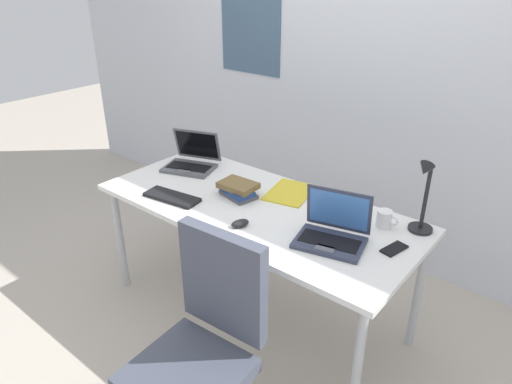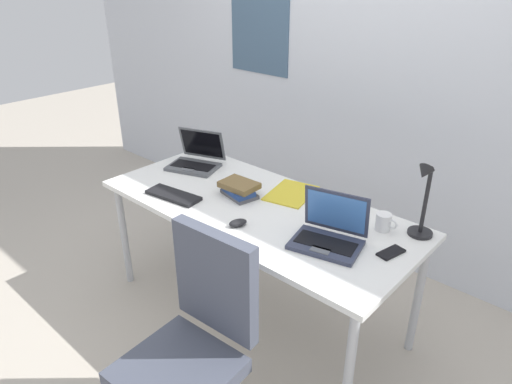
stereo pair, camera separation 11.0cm
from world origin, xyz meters
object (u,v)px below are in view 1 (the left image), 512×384
desk_lamp (424,197)px  cell_phone (394,249)px  laptop_front_left (332,232)px  book_stack (238,190)px  office_chair (200,366)px  external_keyboard (172,197)px  computer_mouse (240,223)px  laptop_by_keyboard (192,161)px  coffee_mug (384,219)px  paper_folder_far_corner (290,192)px

desk_lamp → cell_phone: 0.29m
laptop_front_left → cell_phone: 0.29m
book_stack → office_chair: bearing=-59.2°
external_keyboard → computer_mouse: (0.50, 0.01, 0.01)m
external_keyboard → cell_phone: external_keyboard is taller
cell_phone → office_chair: 1.01m
laptop_by_keyboard → cell_phone: size_ratio=2.84×
desk_lamp → book_stack: desk_lamp is taller
external_keyboard → coffee_mug: size_ratio=2.92×
laptop_front_left → office_chair: laptop_front_left is taller
paper_folder_far_corner → coffee_mug: coffee_mug is taller
paper_folder_far_corner → desk_lamp: bearing=2.9°
laptop_front_left → office_chair: size_ratio=0.38×
laptop_front_left → laptop_by_keyboard: size_ratio=0.95×
computer_mouse → book_stack: (-0.23, 0.25, 0.03)m
computer_mouse → paper_folder_far_corner: computer_mouse is taller
laptop_by_keyboard → coffee_mug: (1.30, 0.08, -0.00)m
computer_mouse → coffee_mug: (0.56, 0.45, 0.03)m
book_stack → office_chair: (0.48, -0.80, -0.38)m
desk_lamp → coffee_mug: 0.22m
cell_phone → coffee_mug: 0.21m
coffee_mug → office_chair: bearing=-107.4°
laptop_by_keyboard → office_chair: 1.40m
desk_lamp → book_stack: (-0.95, -0.26, -0.16)m
laptop_front_left → computer_mouse: size_ratio=3.84×
laptop_by_keyboard → book_stack: laptop_by_keyboard is taller
desk_lamp → coffee_mug: bearing=-162.7°
cell_phone → paper_folder_far_corner: bearing=179.0°
laptop_front_left → paper_folder_far_corner: size_ratio=1.19×
external_keyboard → computer_mouse: 0.50m
external_keyboard → desk_lamp: bearing=14.7°
desk_lamp → cell_phone: size_ratio=2.94×
cell_phone → coffee_mug: (-0.13, 0.17, 0.04)m
laptop_by_keyboard → cell_phone: 1.43m
laptop_front_left → coffee_mug: bearing=64.7°
external_keyboard → book_stack: size_ratio=1.45×
laptop_by_keyboard → laptop_front_left: bearing=-9.6°
laptop_front_left → paper_folder_far_corner: laptop_front_left is taller
book_stack → paper_folder_far_corner: book_stack is taller
paper_folder_far_corner → cell_phone: bearing=-13.8°
desk_lamp → paper_folder_far_corner: size_ratio=1.29×
computer_mouse → cell_phone: computer_mouse is taller
coffee_mug → book_stack: bearing=-165.3°
laptop_by_keyboard → paper_folder_far_corner: (0.71, 0.09, -0.04)m
office_chair → computer_mouse: bearing=114.2°
desk_lamp → coffee_mug: desk_lamp is taller
desk_lamp → cell_phone: bearing=-96.6°
external_keyboard → paper_folder_far_corner: (0.47, 0.48, -0.01)m
cell_phone → coffee_mug: coffee_mug is taller
external_keyboard → coffee_mug: 1.16m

